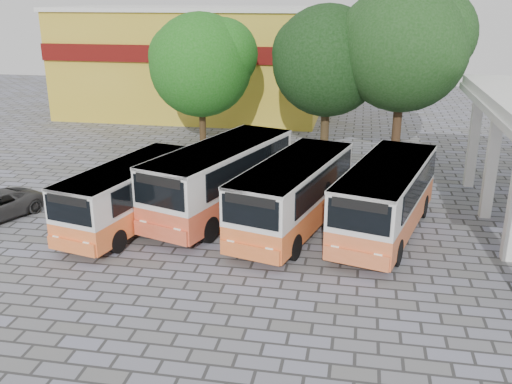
% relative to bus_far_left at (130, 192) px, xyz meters
% --- Properties ---
extents(ground, '(90.00, 90.00, 0.00)m').
position_rel_bus_far_left_xyz_m(ground, '(6.82, -2.32, -1.53)').
color(ground, slate).
rests_on(ground, ground).
extents(shophouse_block, '(20.40, 10.40, 8.30)m').
position_rel_bus_far_left_xyz_m(shophouse_block, '(-4.18, 23.67, 2.63)').
color(shophouse_block, gold).
rests_on(shophouse_block, ground).
extents(bus_far_left, '(3.81, 7.70, 2.64)m').
position_rel_bus_far_left_xyz_m(bus_far_left, '(0.00, 0.00, 0.00)').
color(bus_far_left, orange).
rests_on(bus_far_left, ground).
extents(bus_centre_left, '(5.14, 9.09, 3.08)m').
position_rel_bus_far_left_xyz_m(bus_centre_left, '(3.33, 2.00, 0.25)').
color(bus_centre_left, '#DB5632').
rests_on(bus_centre_left, ground).
extents(bus_centre_right, '(4.41, 8.45, 2.88)m').
position_rel_bus_far_left_xyz_m(bus_centre_right, '(6.62, 0.84, 0.14)').
color(bus_centre_right, orange).
rests_on(bus_centre_right, ground).
extents(bus_far_right, '(4.44, 8.50, 2.90)m').
position_rel_bus_far_left_xyz_m(bus_far_right, '(10.27, 1.05, 0.15)').
color(bus_far_right, orange).
rests_on(bus_far_right, ground).
extents(tree_left, '(6.62, 6.30, 8.25)m').
position_rel_bus_far_left_xyz_m(tree_left, '(-0.60, 13.47, 3.78)').
color(tree_left, '#47311A').
rests_on(tree_left, ground).
extents(tree_middle, '(6.58, 6.27, 8.76)m').
position_rel_bus_far_left_xyz_m(tree_middle, '(7.16, 12.28, 4.30)').
color(tree_middle, '#4A3820').
rests_on(tree_middle, ground).
extents(tree_right, '(7.28, 6.94, 9.98)m').
position_rel_bus_far_left_xyz_m(tree_right, '(11.22, 11.52, 5.21)').
color(tree_right, '#4B321E').
rests_on(tree_right, ground).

